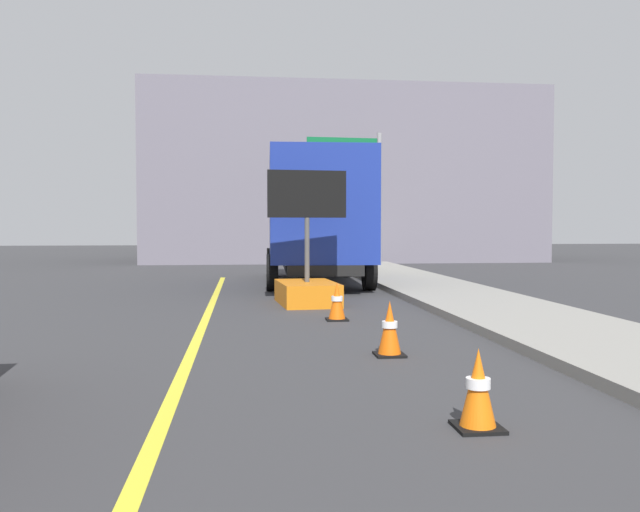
% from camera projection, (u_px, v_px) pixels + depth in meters
% --- Properties ---
extents(arrow_board_trailer, '(1.60, 1.88, 2.70)m').
position_uv_depth(arrow_board_trailer, '(307.00, 280.00, 13.21)').
color(arrow_board_trailer, orange).
rests_on(arrow_board_trailer, ground).
extents(box_truck, '(2.86, 7.10, 3.45)m').
position_uv_depth(box_truck, '(316.00, 216.00, 17.82)').
color(box_truck, black).
rests_on(box_truck, ground).
extents(highway_guide_sign, '(2.79, 0.29, 5.00)m').
position_uv_depth(highway_guide_sign, '(359.00, 176.00, 23.88)').
color(highway_guide_sign, gray).
rests_on(highway_guide_sign, ground).
extents(far_building_block, '(17.64, 7.70, 7.70)m').
position_uv_depth(far_building_block, '(339.00, 179.00, 31.14)').
color(far_building_block, slate).
rests_on(far_building_block, ground).
extents(traffic_cone_mid_lane, '(0.36, 0.36, 0.63)m').
position_uv_depth(traffic_cone_mid_lane, '(478.00, 390.00, 5.05)').
color(traffic_cone_mid_lane, black).
rests_on(traffic_cone_mid_lane, ground).
extents(traffic_cone_far_lane, '(0.36, 0.36, 0.67)m').
position_uv_depth(traffic_cone_far_lane, '(390.00, 329.00, 7.92)').
color(traffic_cone_far_lane, black).
rests_on(traffic_cone_far_lane, ground).
extents(traffic_cone_curbside, '(0.36, 0.36, 0.64)m').
position_uv_depth(traffic_cone_curbside, '(337.00, 302.00, 10.93)').
color(traffic_cone_curbside, black).
rests_on(traffic_cone_curbside, ground).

